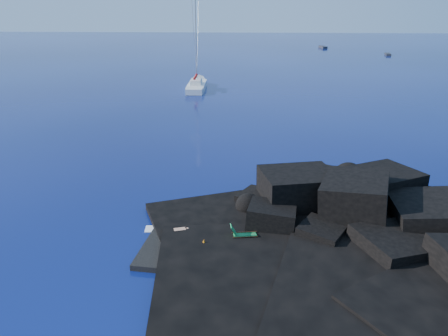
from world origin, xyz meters
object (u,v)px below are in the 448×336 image
object	(u,v)px
sunbather	(180,230)
deck_chair	(245,232)
marker_cone	(204,243)
distant_boat_a	(323,48)
distant_boat_b	(388,55)
sailboat	(197,89)

from	to	relation	value
sunbather	deck_chair	bearing A→B (deg)	-24.43
marker_cone	sunbather	bearing A→B (deg)	137.47
distant_boat_a	distant_boat_b	distance (m)	24.69
deck_chair	marker_cone	xyz separation A→B (m)	(-2.43, -0.97, -0.30)
sunbather	distant_boat_a	bearing A→B (deg)	60.68
sailboat	sunbather	world-z (taller)	sailboat
sailboat	deck_chair	size ratio (longest dim) A/B	9.12
sunbather	marker_cone	bearing A→B (deg)	-58.99
sailboat	deck_chair	xyz separation A→B (m)	(8.73, -50.68, 0.90)
sunbather	distant_boat_a	xyz separation A→B (m)	(28.20, 123.47, -0.53)
sailboat	distant_boat_a	xyz separation A→B (m)	(32.81, 73.36, 0.00)
distant_boat_a	distant_boat_b	size ratio (longest dim) A/B	1.21
sunbather	distant_boat_a	world-z (taller)	sunbather
sailboat	sunbather	bearing A→B (deg)	-86.06
distant_boat_b	deck_chair	bearing A→B (deg)	-102.83
deck_chair	distant_boat_b	distance (m)	111.47
sailboat	marker_cone	distance (m)	52.03
sailboat	deck_chair	world-z (taller)	sailboat
distant_boat_b	distant_boat_a	bearing A→B (deg)	134.97
deck_chair	distant_boat_a	bearing A→B (deg)	70.78
distant_boat_a	deck_chair	bearing A→B (deg)	-109.77
sunbather	marker_cone	world-z (taller)	marker_cone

